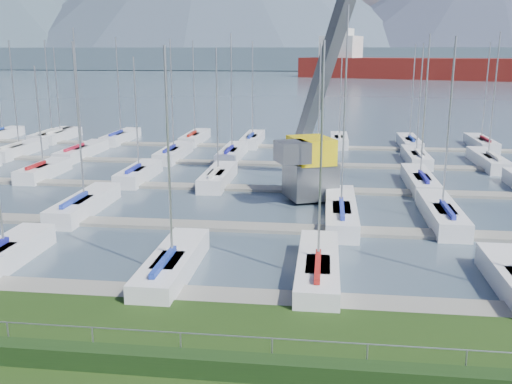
# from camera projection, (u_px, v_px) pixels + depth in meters

# --- Properties ---
(water) EXTENTS (800.00, 540.00, 0.20)m
(water) POSITION_uv_depth(u_px,v_px,m) (320.00, 74.00, 269.24)
(water) COLOR #465867
(hedge) EXTENTS (80.00, 0.70, 0.70)m
(hedge) POSITION_uv_depth(u_px,v_px,m) (208.00, 365.00, 18.20)
(hedge) COLOR #1A3212
(hedge) RESTS_ON grass
(fence) EXTENTS (80.00, 0.04, 0.04)m
(fence) POSITION_uv_depth(u_px,v_px,m) (210.00, 335.00, 18.39)
(fence) COLOR #999BA1
(fence) RESTS_ON grass
(foothill) EXTENTS (900.00, 80.00, 12.00)m
(foothill) POSITION_uv_depth(u_px,v_px,m) (322.00, 58.00, 335.14)
(foothill) COLOR #435462
(foothill) RESTS_ON water
(docks) EXTENTS (90.00, 41.60, 0.25)m
(docks) POSITION_uv_depth(u_px,v_px,m) (278.00, 189.00, 43.77)
(docks) COLOR slate
(docks) RESTS_ON water
(crane) EXTENTS (7.85, 12.87, 22.35)m
(crane) POSITION_uv_depth(u_px,v_px,m) (318.00, 120.00, 40.85)
(crane) COLOR slate
(crane) RESTS_ON water
(cargo_ship_mid) EXTENTS (99.91, 51.17, 21.50)m
(cargo_ship_mid) POSITION_uv_depth(u_px,v_px,m) (416.00, 69.00, 219.41)
(cargo_ship_mid) COLOR maroon
(cargo_ship_mid) RESTS_ON water
(sailboat_fleet) EXTENTS (75.28, 49.58, 13.29)m
(sailboat_fleet) POSITION_uv_depth(u_px,v_px,m) (252.00, 111.00, 46.15)
(sailboat_fleet) COLOR white
(sailboat_fleet) RESTS_ON water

